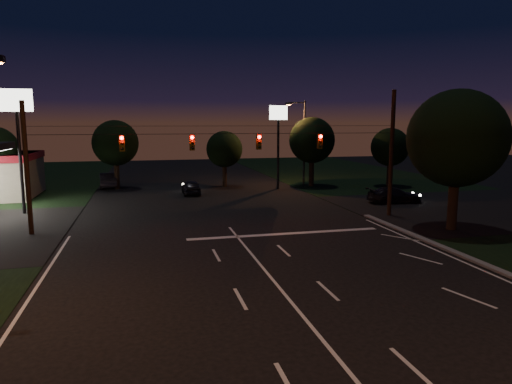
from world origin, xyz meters
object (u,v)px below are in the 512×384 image
object	(u,v)px
car_oncoming_a	(191,187)
car_cross	(394,195)
car_oncoming_b	(108,180)
tree_right_near	(456,140)
utility_pole_right	(389,216)

from	to	relation	value
car_oncoming_a	car_cross	world-z (taller)	car_oncoming_a
car_oncoming_a	car_oncoming_b	bearing A→B (deg)	-40.75
tree_right_near	car_cross	world-z (taller)	tree_right_near
utility_pole_right	car_cross	xyz separation A→B (m)	(3.15, 4.62, 0.66)
car_oncoming_a	car_cross	size ratio (longest dim) A/B	0.87
utility_pole_right	car_oncoming_a	world-z (taller)	utility_pole_right
car_cross	car_oncoming_b	bearing A→B (deg)	60.68
tree_right_near	car_cross	size ratio (longest dim) A/B	1.92
utility_pole_right	car_cross	distance (m)	5.63
car_oncoming_b	car_cross	size ratio (longest dim) A/B	1.01
utility_pole_right	car_oncoming_a	size ratio (longest dim) A/B	2.27
car_oncoming_b	tree_right_near	bearing A→B (deg)	126.15
tree_right_near	utility_pole_right	bearing A→B (deg)	107.53
utility_pole_right	car_oncoming_b	bearing A→B (deg)	135.75
utility_pole_right	car_cross	world-z (taller)	utility_pole_right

